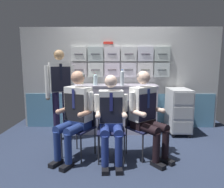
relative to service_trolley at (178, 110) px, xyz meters
name	(u,v)px	position (x,y,z in m)	size (l,w,h in m)	color
ground	(122,155)	(-1.16, -1.00, -0.50)	(4.80, 4.80, 0.04)	#252F45
galley_bulkhead	(120,79)	(-1.16, 0.38, 0.59)	(4.20, 0.14, 2.15)	#B7B8B7
galley_counter	(110,108)	(-1.37, 0.09, 0.00)	(1.88, 0.53, 0.98)	#ADA6B6
service_trolley	(178,110)	(0.00, 0.00, 0.00)	(0.40, 0.65, 0.90)	black
folding_chair_left	(82,121)	(-1.79, -0.98, 0.04)	(0.54, 0.54, 0.85)	#2D2D33
crew_member_left	(75,111)	(-1.86, -1.12, 0.24)	(0.61, 0.71, 1.31)	black
folding_chair_right	(111,123)	(-1.34, -1.06, 0.04)	(0.42, 0.42, 0.85)	#2D2D33
crew_member_right	(111,115)	(-1.33, -1.23, 0.20)	(0.49, 0.61, 1.25)	black
folding_chair_by_counter	(139,121)	(-0.90, -0.96, 0.04)	(0.56, 0.56, 0.85)	#2D2D33
crew_member_by_counter	(146,110)	(-0.81, -1.08, 0.24)	(0.65, 0.70, 1.30)	black
crew_member_standing	(60,87)	(-2.27, -0.37, 0.49)	(0.48, 0.37, 1.65)	black
water_bottle_clear	(122,78)	(-1.14, -0.07, 0.64)	(0.08, 0.08, 0.31)	silver
water_bottle_short	(95,79)	(-1.69, 0.19, 0.60)	(0.07, 0.07, 0.23)	#4AA556
water_bottle_tall	(95,79)	(-1.66, 0.00, 0.60)	(0.08, 0.08, 0.24)	silver
espresso_cup_small	(82,82)	(-1.97, 0.21, 0.53)	(0.08, 0.08, 0.07)	tan
paper_cup_blue	(95,82)	(-1.71, 0.28, 0.53)	(0.06, 0.06, 0.07)	silver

